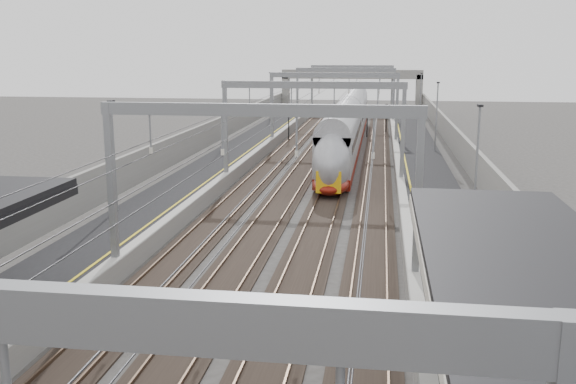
% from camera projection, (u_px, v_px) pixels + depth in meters
% --- Properties ---
extents(platform_left, '(4.00, 120.00, 1.00)m').
position_uv_depth(platform_left, '(214.00, 171.00, 50.00)').
color(platform_left, black).
rests_on(platform_left, ground).
extents(platform_right, '(4.00, 120.00, 1.00)m').
position_uv_depth(platform_right, '(423.00, 177.00, 47.75)').
color(platform_right, black).
rests_on(platform_right, ground).
extents(tracks, '(11.40, 140.00, 0.20)m').
position_uv_depth(tracks, '(316.00, 180.00, 48.97)').
color(tracks, black).
rests_on(tracks, ground).
extents(overhead_line, '(13.00, 140.00, 6.60)m').
position_uv_depth(overhead_line, '(325.00, 94.00, 54.07)').
color(overhead_line, gray).
rests_on(overhead_line, platform_left).
extents(overbridge, '(22.00, 2.20, 6.90)m').
position_uv_depth(overbridge, '(352.00, 80.00, 101.02)').
color(overbridge, gray).
rests_on(overbridge, ground).
extents(wall_left, '(0.30, 120.00, 3.20)m').
position_uv_depth(wall_left, '(174.00, 156.00, 50.21)').
color(wall_left, gray).
rests_on(wall_left, ground).
extents(wall_right, '(0.30, 120.00, 3.20)m').
position_uv_depth(wall_right, '(468.00, 163.00, 47.07)').
color(wall_right, gray).
rests_on(wall_right, ground).
extents(train, '(2.63, 47.90, 4.16)m').
position_uv_depth(train, '(347.00, 130.00, 63.17)').
color(train, maroon).
rests_on(train, ground).
extents(signal_green, '(0.32, 0.32, 3.48)m').
position_uv_depth(signal_green, '(289.00, 119.00, 69.81)').
color(signal_green, black).
rests_on(signal_green, ground).
extents(signal_red_near, '(0.32, 0.32, 3.48)m').
position_uv_depth(signal_red_near, '(367.00, 116.00, 73.47)').
color(signal_red_near, black).
rests_on(signal_red_near, ground).
extents(signal_red_far, '(0.32, 0.32, 3.48)m').
position_uv_depth(signal_red_far, '(387.00, 113.00, 77.56)').
color(signal_red_far, black).
rests_on(signal_red_far, ground).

